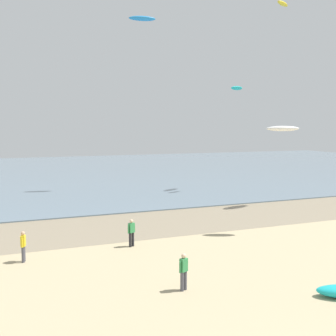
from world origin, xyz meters
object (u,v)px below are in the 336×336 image
object	(u,v)px
person_nearest_camera	(23,246)
person_by_waterline	(131,232)
person_right_flank	(184,271)
kite_aloft_8	(283,4)
kite_aloft_4	(142,18)
kite_aloft_9	(283,129)
kite_aloft_3	(237,88)

from	to	relation	value
person_nearest_camera	person_by_waterline	world-z (taller)	same
person_right_flank	kite_aloft_8	bearing A→B (deg)	46.45
person_nearest_camera	kite_aloft_4	distance (m)	32.82
kite_aloft_8	kite_aloft_9	size ratio (longest dim) A/B	1.13
person_right_flank	kite_aloft_8	world-z (taller)	kite_aloft_8
person_nearest_camera	kite_aloft_9	distance (m)	18.18
kite_aloft_8	kite_aloft_3	bearing A→B (deg)	150.79
kite_aloft_8	kite_aloft_9	xyz separation A→B (m)	(-13.17, -17.93, -14.29)
person_nearest_camera	kite_aloft_9	size ratio (longest dim) A/B	0.75
person_nearest_camera	kite_aloft_8	size ratio (longest dim) A/B	0.67
kite_aloft_3	kite_aloft_4	xyz separation A→B (m)	(-9.34, 5.15, 7.86)
kite_aloft_3	person_right_flank	bearing A→B (deg)	29.93
person_by_waterline	kite_aloft_8	size ratio (longest dim) A/B	0.67
person_right_flank	kite_aloft_9	xyz separation A→B (m)	(10.59, 7.07, 6.33)
kite_aloft_4	person_by_waterline	bearing A→B (deg)	-100.32
kite_aloft_3	kite_aloft_9	size ratio (longest dim) A/B	0.89
kite_aloft_4	kite_aloft_8	world-z (taller)	kite_aloft_8
kite_aloft_4	kite_aloft_8	bearing A→B (deg)	-6.70
person_nearest_camera	kite_aloft_4	xyz separation A→B (m)	(14.66, 22.73, 18.59)
kite_aloft_4	person_right_flank	bearing A→B (deg)	-95.19
person_right_flank	kite_aloft_8	xyz separation A→B (m)	(23.76, 24.99, 20.62)
person_nearest_camera	person_right_flank	world-z (taller)	same
person_nearest_camera	kite_aloft_9	world-z (taller)	kite_aloft_9
kite_aloft_9	person_nearest_camera	bearing A→B (deg)	-157.68
person_nearest_camera	person_by_waterline	distance (m)	6.39
person_right_flank	kite_aloft_8	distance (m)	40.17
kite_aloft_3	kite_aloft_9	distance (m)	19.36
person_nearest_camera	person_by_waterline	bearing A→B (deg)	5.62
kite_aloft_4	kite_aloft_8	size ratio (longest dim) A/B	1.19
person_nearest_camera	kite_aloft_3	size ratio (longest dim) A/B	0.85
person_nearest_camera	kite_aloft_8	world-z (taller)	kite_aloft_8
kite_aloft_4	kite_aloft_9	size ratio (longest dim) A/B	1.35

